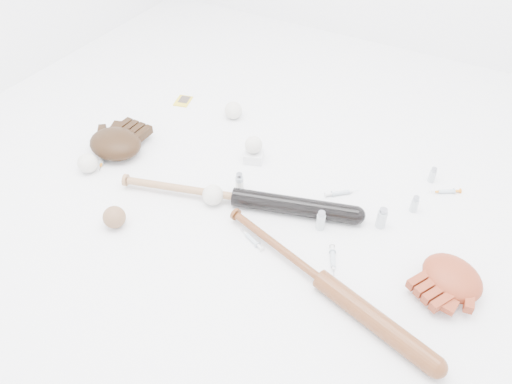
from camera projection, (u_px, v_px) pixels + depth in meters
The scene contains 21 objects.
bat_dark at pixel (236, 197), 1.85m from camera, with size 0.94×0.07×0.07m, color black, non-canonical shape.
bat_wood at pixel (322, 280), 1.57m from camera, with size 0.86×0.06×0.06m, color brown, non-canonical shape.
glove_dark at pixel (115, 143), 2.06m from camera, with size 0.27×0.27×0.10m, color black, non-canonical shape.
glove_tan at pixel (452, 277), 1.56m from camera, with size 0.24×0.24×0.09m, color maroon, non-canonical shape.
trading_card at pixel (183, 101), 2.39m from camera, with size 0.07×0.09×0.01m, color gold.
pedestal at pixel (254, 156), 2.05m from camera, with size 0.08×0.08×0.04m, color white.
baseball_on_pedestal at pixel (254, 145), 2.01m from camera, with size 0.07×0.07×0.07m, color silver.
baseball_left at pixel (88, 163), 1.98m from camera, with size 0.08×0.08×0.08m, color silver.
baseball_upper at pixel (233, 110), 2.26m from camera, with size 0.08×0.08×0.08m, color silver.
baseball_mid at pixel (213, 195), 1.85m from camera, with size 0.08×0.08×0.08m, color silver.
baseball_aged at pixel (114, 217), 1.76m from camera, with size 0.08×0.08×0.08m, color brown.
syringe_0 at pixel (103, 158), 2.05m from camera, with size 0.16×0.03×0.02m, color #ADBCC6, non-canonical shape.
syringe_1 at pixel (252, 239), 1.72m from camera, with size 0.14×0.02×0.02m, color #ADBCC6, non-canonical shape.
syringe_2 at pixel (341, 193), 1.90m from camera, with size 0.15×0.03×0.02m, color #ADBCC6, non-canonical shape.
syringe_3 at pixel (333, 259), 1.66m from camera, with size 0.14×0.03×0.02m, color #ADBCC6, non-canonical shape.
syringe_4 at pixel (446, 191), 1.91m from camera, with size 0.13×0.02×0.02m, color #ADBCC6, non-canonical shape.
vial_0 at pixel (433, 175), 1.94m from camera, with size 0.03×0.03×0.07m, color silver.
vial_1 at pixel (415, 204), 1.82m from camera, with size 0.03×0.03×0.07m, color silver.
vial_2 at pixel (321, 220), 1.75m from camera, with size 0.03×0.03×0.08m, color silver.
vial_3 at pixel (382, 218), 1.76m from camera, with size 0.04×0.04×0.08m, color silver.
vial_4 at pixel (239, 182), 1.90m from camera, with size 0.03×0.03×0.08m, color silver.
Camera 1 is at (0.64, -1.17, 1.29)m, focal length 35.00 mm.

